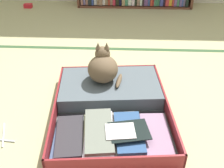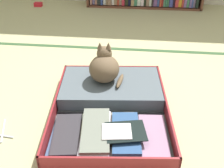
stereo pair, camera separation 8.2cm
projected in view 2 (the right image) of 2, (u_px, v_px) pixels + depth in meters
name	position (u px, v px, depth m)	size (l,w,h in m)	color
ground_plane	(133.00, 114.00, 1.78)	(10.00, 10.00, 0.00)	tan
tatami_border	(137.00, 50.00, 2.56)	(4.80, 0.05, 0.00)	#31502E
open_suitcase	(110.00, 103.00, 1.80)	(0.80, 0.97, 0.11)	maroon
black_cat	(105.00, 67.00, 1.88)	(0.25, 0.25, 0.26)	brown
small_red_pouch	(38.00, 4.00, 3.62)	(0.10, 0.07, 0.05)	red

